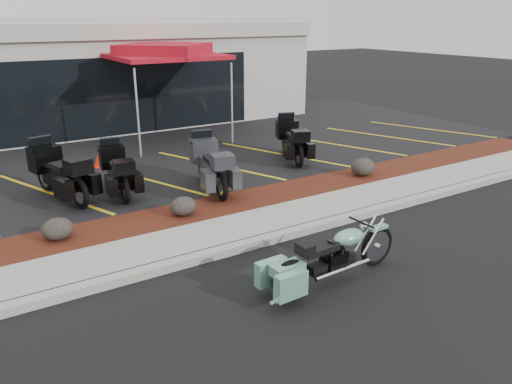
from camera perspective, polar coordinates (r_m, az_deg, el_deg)
ground at (r=8.48m, az=0.05°, el=-9.26°), size 90.00×90.00×0.00m
curb at (r=9.14m, az=-2.96°, el=-6.53°), size 24.00×0.25×0.15m
sidewalk at (r=9.70m, az=-4.98°, el=-4.98°), size 24.00×1.20×0.15m
mulch_bed at (r=10.70m, az=-7.93°, el=-2.67°), size 24.00×1.20×0.16m
upper_lot at (r=15.55m, az=-16.22°, el=3.78°), size 26.00×9.60×0.15m
dealership_building at (r=21.25m, az=-21.66°, el=12.55°), size 18.00×8.16×4.00m
boulder_left at (r=9.94m, az=-21.78°, el=-3.94°), size 0.58×0.48×0.41m
boulder_mid at (r=10.44m, az=-8.33°, el=-1.61°), size 0.56×0.46×0.39m
boulder_right at (r=13.21m, az=12.10°, el=2.84°), size 0.66×0.55×0.47m
hero_cruiser at (r=8.78m, az=13.68°, el=-5.38°), size 2.70×0.79×0.94m
touring_black_front at (r=12.68m, az=-23.13°, el=2.99°), size 1.41×2.44×1.34m
touring_black_mid at (r=12.65m, az=-16.19°, el=3.41°), size 1.00×2.12×1.19m
touring_grey at (r=12.55m, az=-6.14°, el=4.23°), size 1.28×2.36×1.30m
touring_black_rear at (r=15.06m, az=3.44°, el=6.76°), size 1.55×2.29×1.24m
traffic_cone at (r=14.40m, az=-17.51°, el=3.64°), size 0.36×0.36×0.44m
popup_canopy at (r=16.71m, az=-10.42°, el=15.38°), size 3.56×3.56×3.11m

